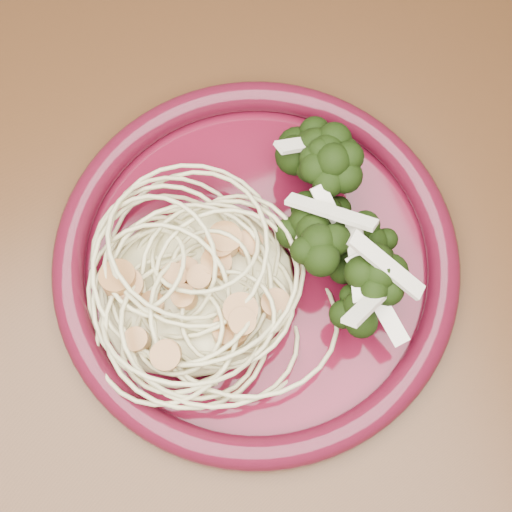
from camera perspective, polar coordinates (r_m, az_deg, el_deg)
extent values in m
plane|color=brown|center=(1.23, -0.57, -13.65)|extent=(3.50, 3.50, 0.00)
cube|color=#472814|center=(0.50, -1.34, -5.93)|extent=(1.20, 0.80, 0.04)
cylinder|color=#4D0A1A|center=(0.49, 0.00, -0.64)|extent=(0.31, 0.31, 0.01)
torus|color=#4D0D1C|center=(0.48, 0.00, -0.30)|extent=(0.31, 0.31, 0.02)
ellipsoid|color=#CAC38C|center=(0.47, -4.85, -2.42)|extent=(0.15, 0.13, 0.03)
ellipsoid|color=black|center=(0.48, 5.85, 3.43)|extent=(0.11, 0.16, 0.05)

